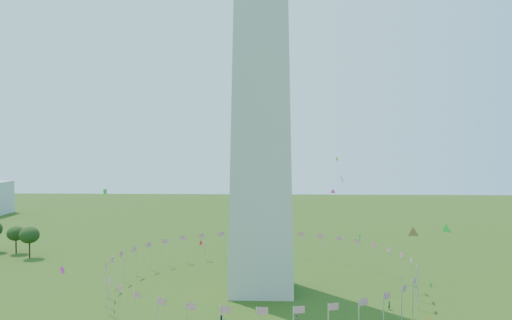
{
  "coord_description": "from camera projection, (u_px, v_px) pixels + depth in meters",
  "views": [
    {
      "loc": [
        3.09,
        -82.09,
        39.74
      ],
      "look_at": [
        -0.93,
        35.0,
        35.65
      ],
      "focal_mm": 35.0,
      "sensor_mm": 36.0,
      "label": 1
    }
  ],
  "objects": [
    {
      "name": "flag_ring",
      "position": [
        261.0,
        274.0,
        133.27
      ],
      "size": [
        80.24,
        80.24,
        9.0
      ],
      "color": "silver",
      "rests_on": "ground"
    },
    {
      "name": "kites_aloft",
      "position": [
        325.0,
        230.0,
        107.68
      ],
      "size": [
        92.74,
        70.39,
        39.55
      ],
      "color": "green",
      "rests_on": "ground"
    }
  ]
}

